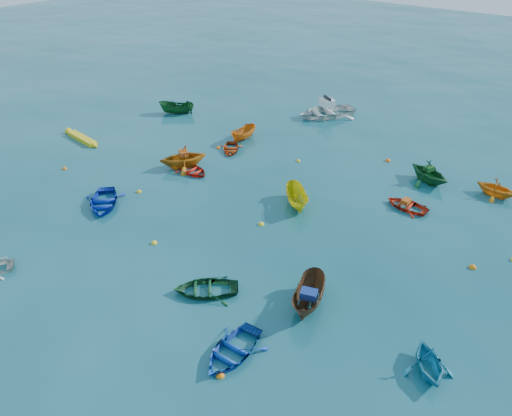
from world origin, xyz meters
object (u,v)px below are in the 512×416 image
Objects in this scene: kayak_yellow at (83,140)px; motorboat_white at (326,116)px; dinghy_blue_sw at (104,205)px; dinghy_blue_se at (232,354)px.

motorboat_white reaches higher than kayak_yellow.
dinghy_blue_sw is 21.69m from motorboat_white.
dinghy_blue_se is (13.92, -4.20, 0.00)m from dinghy_blue_sw.
kayak_yellow is at bearing -96.27° from motorboat_white.
dinghy_blue_sw reaches higher than dinghy_blue_se.
dinghy_blue_sw reaches higher than kayak_yellow.
dinghy_blue_sw is at bearing -112.45° from kayak_yellow.
dinghy_blue_se is at bearing -35.96° from motorboat_white.
dinghy_blue_sw is at bearing 159.05° from dinghy_blue_se.
dinghy_blue_sw is 14.54m from dinghy_blue_se.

